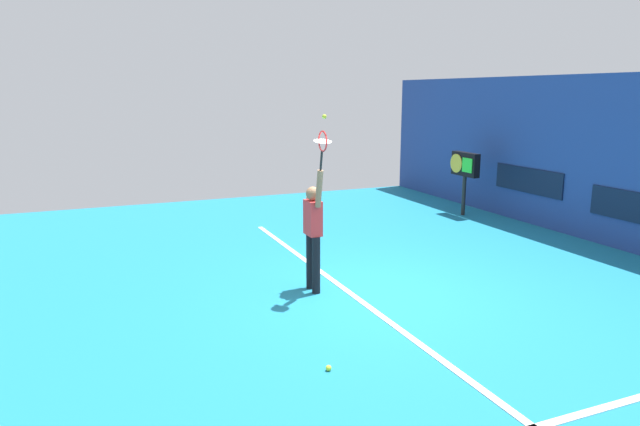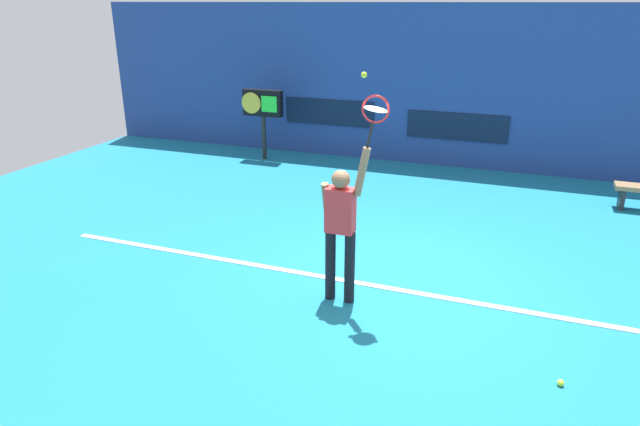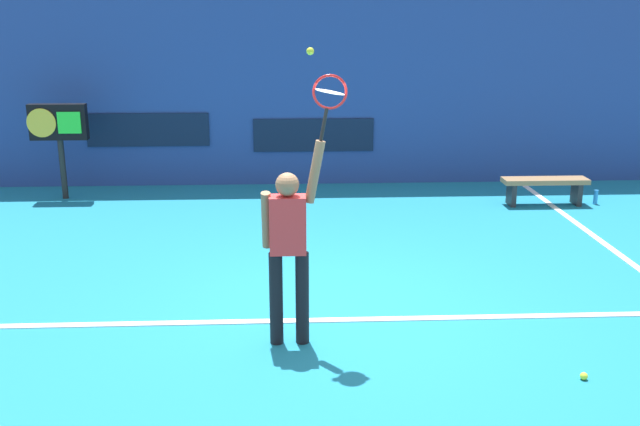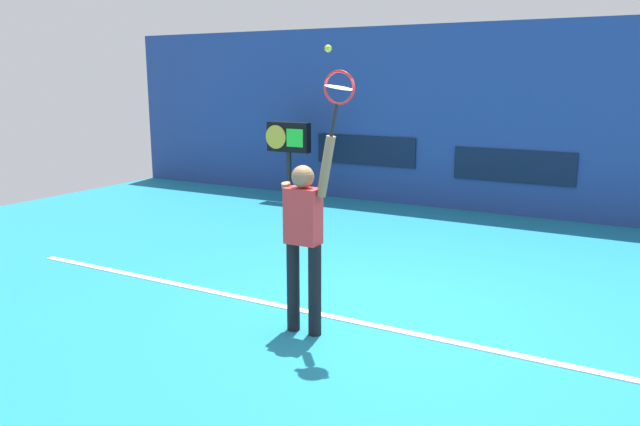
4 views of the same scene
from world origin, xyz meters
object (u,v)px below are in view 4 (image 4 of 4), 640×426
object	(u,v)px
tennis_player	(304,234)
tennis_racket	(339,91)
tennis_ball	(328,48)
scoreboard_clock	(288,141)

from	to	relation	value
tennis_player	tennis_racket	size ratio (longest dim) A/B	3.19
tennis_ball	scoreboard_clock	xyz separation A→B (m)	(-4.04, 5.64, -1.51)
tennis_player	tennis_racket	world-z (taller)	tennis_racket
tennis_player	tennis_racket	distance (m)	1.42
tennis_racket	tennis_ball	xyz separation A→B (m)	(-0.16, 0.10, 0.38)
tennis_player	tennis_ball	world-z (taller)	tennis_ball
tennis_ball	scoreboard_clock	bearing A→B (deg)	125.65
tennis_player	scoreboard_clock	size ratio (longest dim) A/B	1.23
tennis_racket	tennis_ball	world-z (taller)	tennis_ball
tennis_racket	tennis_player	bearing A→B (deg)	179.35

